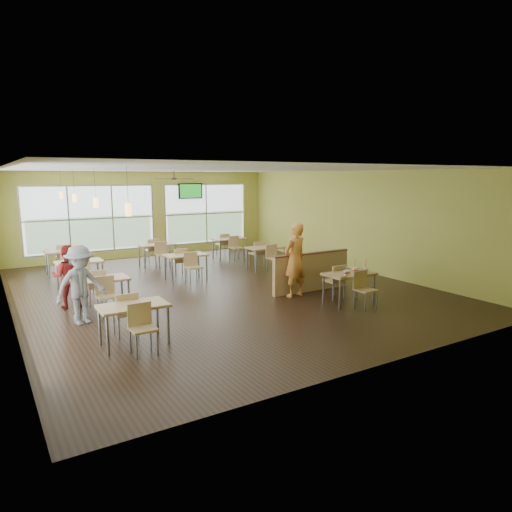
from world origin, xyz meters
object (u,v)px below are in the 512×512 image
(half_wall_divider, at_px, (311,272))
(food_basket, at_px, (361,270))
(man_plaid, at_px, (295,260))
(main_table, at_px, (349,278))

(half_wall_divider, xyz_separation_m, food_basket, (0.35, -1.49, 0.26))
(half_wall_divider, bearing_deg, man_plaid, -162.12)
(main_table, xyz_separation_m, half_wall_divider, (0.00, 1.45, -0.11))
(food_basket, bearing_deg, main_table, 173.13)
(main_table, height_order, food_basket, main_table)
(food_basket, bearing_deg, man_plaid, 130.12)
(man_plaid, distance_m, food_basket, 1.66)
(main_table, xyz_separation_m, man_plaid, (-0.71, 1.22, 0.31))
(man_plaid, bearing_deg, food_basket, 118.89)
(main_table, bearing_deg, half_wall_divider, 90.00)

